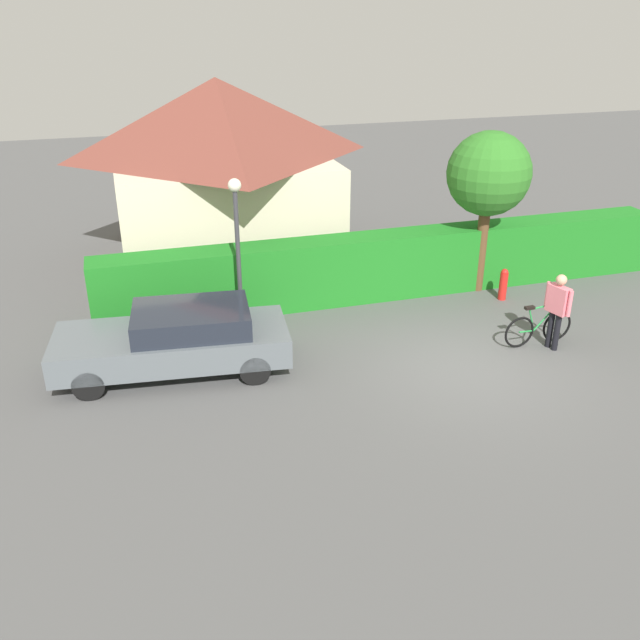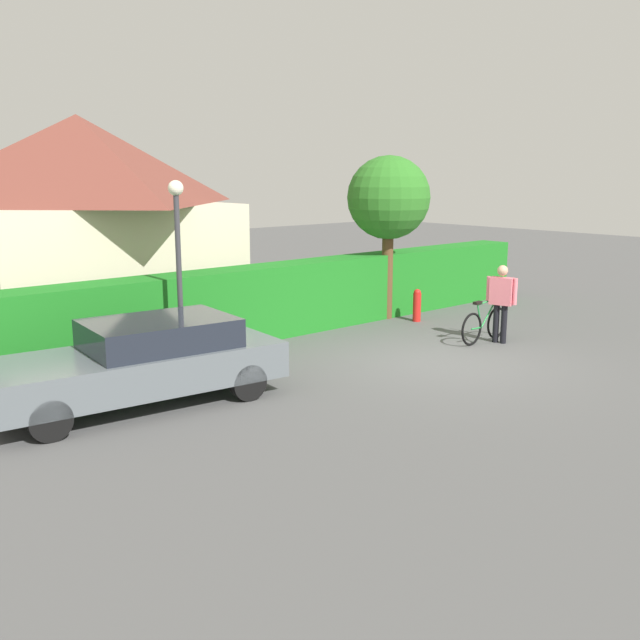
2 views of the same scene
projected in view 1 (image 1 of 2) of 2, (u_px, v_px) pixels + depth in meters
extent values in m
plane|color=#505050|center=(466.00, 368.00, 13.94)|extent=(60.00, 60.00, 0.00)
cube|color=#1C741F|center=(393.00, 264.00, 17.14)|extent=(14.61, 0.90, 1.61)
cube|color=beige|center=(223.00, 206.00, 19.71)|extent=(5.81, 5.73, 2.89)
pyramid|color=brown|center=(217.00, 117.00, 18.66)|extent=(6.10, 6.02, 2.09)
cube|color=slate|center=(172.00, 344.00, 13.57)|extent=(4.74, 2.27, 0.59)
cube|color=#1E232D|center=(191.00, 319.00, 13.42)|extent=(2.42, 1.81, 0.46)
cylinder|color=black|center=(247.00, 334.00, 14.68)|extent=(0.62, 0.24, 0.60)
cylinder|color=black|center=(255.00, 370.00, 13.23)|extent=(0.62, 0.24, 0.60)
cylinder|color=black|center=(98.00, 346.00, 14.15)|extent=(0.62, 0.24, 0.60)
cylinder|color=black|center=(88.00, 385.00, 12.71)|extent=(0.62, 0.24, 0.60)
torus|color=black|center=(557.00, 326.00, 14.90)|extent=(0.72, 0.08, 0.71)
torus|color=black|center=(519.00, 332.00, 14.62)|extent=(0.72, 0.08, 0.71)
cylinder|color=#268C3F|center=(547.00, 316.00, 14.69)|extent=(0.62, 0.06, 0.64)
cylinder|color=#268C3F|center=(532.00, 320.00, 14.59)|extent=(0.22, 0.05, 0.55)
cylinder|color=#268C3F|center=(544.00, 306.00, 14.56)|extent=(0.73, 0.07, 0.10)
cylinder|color=#268C3F|center=(526.00, 331.00, 14.68)|extent=(0.37, 0.05, 0.05)
cylinder|color=#268C3F|center=(559.00, 313.00, 14.78)|extent=(0.04, 0.04, 0.60)
cube|color=black|center=(530.00, 308.00, 14.44)|extent=(0.22, 0.11, 0.06)
cylinder|color=#268C3F|center=(561.00, 299.00, 14.64)|extent=(0.05, 0.50, 0.03)
cylinder|color=black|center=(550.00, 329.00, 14.63)|extent=(0.13, 0.13, 0.84)
cylinder|color=black|center=(557.00, 332.00, 14.49)|extent=(0.13, 0.13, 0.84)
cube|color=#E5727F|center=(558.00, 300.00, 14.26)|extent=(0.32, 0.52, 0.59)
sphere|color=tan|center=(561.00, 280.00, 14.07)|extent=(0.23, 0.23, 0.23)
cylinder|color=#E5727F|center=(548.00, 294.00, 14.48)|extent=(0.09, 0.09, 0.56)
cylinder|color=#E5727F|center=(570.00, 304.00, 14.02)|extent=(0.09, 0.09, 0.56)
cylinder|color=#38383D|center=(239.00, 264.00, 14.81)|extent=(0.10, 0.10, 3.23)
sphere|color=#F2EDCC|center=(235.00, 185.00, 14.07)|extent=(0.28, 0.28, 0.28)
cylinder|color=brown|center=(481.00, 245.00, 17.25)|extent=(0.28, 0.28, 2.41)
sphere|color=#2E7424|center=(489.00, 174.00, 16.49)|extent=(2.04, 2.04, 2.04)
cylinder|color=red|center=(503.00, 286.00, 17.02)|extent=(0.20, 0.20, 0.70)
sphere|color=red|center=(505.00, 272.00, 16.86)|extent=(0.18, 0.18, 0.18)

